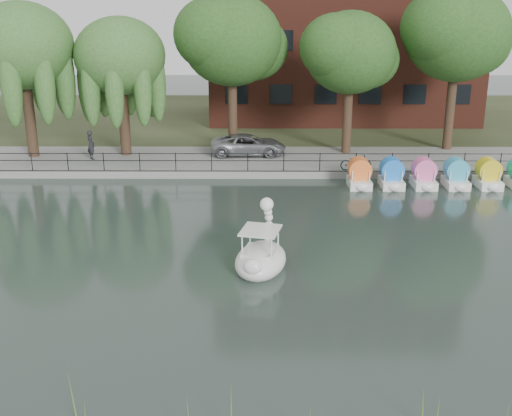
{
  "coord_description": "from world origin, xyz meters",
  "views": [
    {
      "loc": [
        0.61,
        -21.21,
        9.79
      ],
      "look_at": [
        0.5,
        4.0,
        1.3
      ],
      "focal_mm": 45.0,
      "sensor_mm": 36.0,
      "label": 1
    }
  ],
  "objects_px": {
    "minivan": "(248,143)",
    "bicycle": "(356,161)",
    "pedestrian": "(91,143)",
    "swan_boat": "(261,255)"
  },
  "relations": [
    {
      "from": "swan_boat",
      "to": "bicycle",
      "type": "bearing_deg",
      "value": 80.31
    },
    {
      "from": "pedestrian",
      "to": "minivan",
      "type": "bearing_deg",
      "value": -123.22
    },
    {
      "from": "minivan",
      "to": "bicycle",
      "type": "bearing_deg",
      "value": -121.17
    },
    {
      "from": "bicycle",
      "to": "swan_boat",
      "type": "relative_size",
      "value": 0.53
    },
    {
      "from": "minivan",
      "to": "bicycle",
      "type": "height_order",
      "value": "minivan"
    },
    {
      "from": "minivan",
      "to": "bicycle",
      "type": "relative_size",
      "value": 3.02
    },
    {
      "from": "pedestrian",
      "to": "swan_boat",
      "type": "distance_m",
      "value": 17.98
    },
    {
      "from": "bicycle",
      "to": "pedestrian",
      "type": "distance_m",
      "value": 15.51
    },
    {
      "from": "swan_boat",
      "to": "pedestrian",
      "type": "bearing_deg",
      "value": 137.17
    },
    {
      "from": "minivan",
      "to": "swan_boat",
      "type": "height_order",
      "value": "swan_boat"
    }
  ]
}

